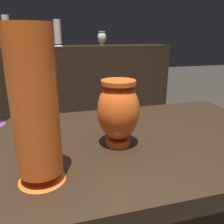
{
  "coord_description": "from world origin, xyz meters",
  "views": [
    {
      "loc": [
        -0.17,
        -0.67,
        1.12
      ],
      "look_at": [
        0.01,
        -0.02,
        0.9
      ],
      "focal_mm": 38.35,
      "sensor_mm": 36.0,
      "label": 1
    }
  ],
  "objects_px": {
    "shelf_vase_right": "(102,38)",
    "shelf_vase_left": "(7,31)",
    "vase_centerpiece": "(118,111)",
    "vase_tall_behind": "(35,110)",
    "shelf_vase_center": "(58,33)"
  },
  "relations": [
    {
      "from": "vase_tall_behind",
      "to": "shelf_vase_center",
      "type": "relative_size",
      "value": 1.21
    },
    {
      "from": "shelf_vase_left",
      "to": "vase_tall_behind",
      "type": "bearing_deg",
      "value": -82.07
    },
    {
      "from": "vase_centerpiece",
      "to": "shelf_vase_center",
      "type": "height_order",
      "value": "shelf_vase_center"
    },
    {
      "from": "vase_tall_behind",
      "to": "shelf_vase_center",
      "type": "distance_m",
      "value": 2.37
    },
    {
      "from": "shelf_vase_center",
      "to": "shelf_vase_left",
      "type": "distance_m",
      "value": 0.52
    },
    {
      "from": "vase_tall_behind",
      "to": "shelf_vase_right",
      "type": "relative_size",
      "value": 2.12
    },
    {
      "from": "shelf_vase_center",
      "to": "shelf_vase_left",
      "type": "xyz_separation_m",
      "value": [
        -0.52,
        -0.02,
        0.02
      ]
    },
    {
      "from": "shelf_vase_center",
      "to": "shelf_vase_right",
      "type": "bearing_deg",
      "value": 5.63
    },
    {
      "from": "shelf_vase_right",
      "to": "shelf_vase_left",
      "type": "bearing_deg",
      "value": -175.89
    },
    {
      "from": "shelf_vase_left",
      "to": "shelf_vase_right",
      "type": "relative_size",
      "value": 1.96
    },
    {
      "from": "vase_tall_behind",
      "to": "shelf_vase_left",
      "type": "height_order",
      "value": "shelf_vase_left"
    },
    {
      "from": "vase_centerpiece",
      "to": "shelf_vase_left",
      "type": "relative_size",
      "value": 0.63
    },
    {
      "from": "vase_centerpiece",
      "to": "shelf_vase_right",
      "type": "xyz_separation_m",
      "value": [
        0.49,
        2.28,
        0.17
      ]
    },
    {
      "from": "vase_tall_behind",
      "to": "shelf_vase_center",
      "type": "xyz_separation_m",
      "value": [
        0.19,
        2.36,
        0.15
      ]
    },
    {
      "from": "shelf_vase_center",
      "to": "shelf_vase_right",
      "type": "relative_size",
      "value": 1.75
    }
  ]
}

